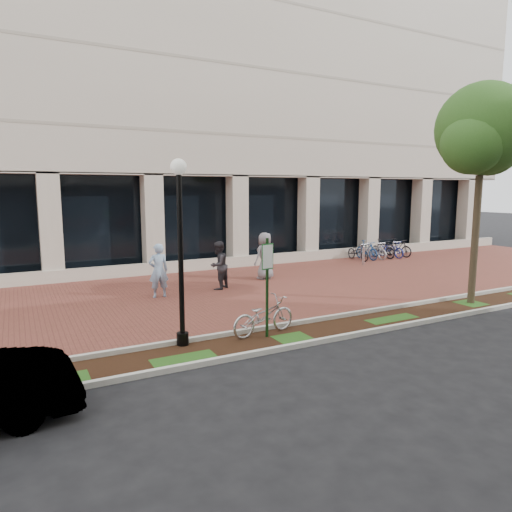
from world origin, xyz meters
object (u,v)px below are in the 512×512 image
street_tree (483,135)px  pedestrian_mid (218,265)px  lamppost (180,242)px  pedestrian_left (158,271)px  bike_rack_cluster (378,250)px  pedestrian_right (265,256)px  bollard (363,255)px  parking_sign (267,275)px  locked_bicycle (264,316)px

street_tree → pedestrian_mid: street_tree is taller
lamppost → pedestrian_left: lamppost is taller
pedestrian_mid → pedestrian_left: bearing=-28.1°
street_tree → bike_rack_cluster: (4.01, 8.55, -4.73)m
pedestrian_left → pedestrian_right: pedestrian_right is taller
pedestrian_left → bollard: (10.38, 1.82, -0.42)m
lamppost → bollard: 13.24m
parking_sign → lamppost: lamppost is taller
pedestrian_right → bike_rack_cluster: (7.93, 2.08, -0.48)m
parking_sign → pedestrian_right: bearing=51.2°
bike_rack_cluster → pedestrian_left: bearing=-168.0°
street_tree → pedestrian_left: street_tree is taller
bollard → lamppost: bearing=-149.1°
parking_sign → bike_rack_cluster: size_ratio=0.70×
pedestrian_right → locked_bicycle: bearing=47.2°
locked_bicycle → bike_rack_cluster: bearing=-62.1°
parking_sign → bike_rack_cluster: bearing=26.4°
bollard → bike_rack_cluster: bearing=31.8°
street_tree → pedestrian_right: bearing=121.2°
pedestrian_left → bike_rack_cluster: (12.58, 3.18, -0.45)m
bike_rack_cluster → pedestrian_mid: bearing=-166.2°
parking_sign → bollard: bearing=27.4°
pedestrian_mid → bollard: (8.13, 1.59, -0.39)m
locked_bicycle → pedestrian_left: bearing=5.0°
bike_rack_cluster → street_tree: bearing=-117.3°
locked_bicycle → pedestrian_right: pedestrian_right is taller
street_tree → pedestrian_right: size_ratio=3.59×
locked_bicycle → bike_rack_cluster: size_ratio=0.52×
pedestrian_right → bike_rack_cluster: size_ratio=0.54×
bollard → pedestrian_right: bearing=-172.9°
pedestrian_right → bollard: 5.80m
lamppost → street_tree: 9.84m
street_tree → pedestrian_right: (-3.93, 6.47, -4.25)m
pedestrian_mid → bike_rack_cluster: bearing=162.0°
lamppost → bike_rack_cluster: (13.43, 8.08, -1.94)m
pedestrian_mid → pedestrian_right: (2.39, 0.87, 0.07)m
street_tree → bike_rack_cluster: 10.56m
lamppost → bike_rack_cluster: bearing=31.0°
pedestrian_left → bike_rack_cluster: size_ratio=0.52×
pedestrian_right → bike_rack_cluster: pedestrian_right is taller
pedestrian_right → bollard: (5.74, 0.72, -0.46)m
pedestrian_right → street_tree: bearing=107.7°
pedestrian_left → bike_rack_cluster: 12.98m
bollard → pedestrian_mid: bearing=-168.9°
lamppost → pedestrian_left: bearing=80.1°
locked_bicycle → pedestrian_left: pedestrian_left is taller
parking_sign → locked_bicycle: size_ratio=1.35×
locked_bicycle → bollard: (9.20, 6.90, 0.01)m
locked_bicycle → bike_rack_cluster: (11.40, 8.26, -0.01)m
parking_sign → bollard: size_ratio=2.56×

